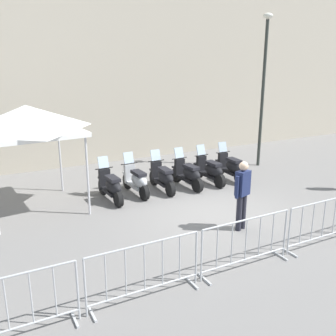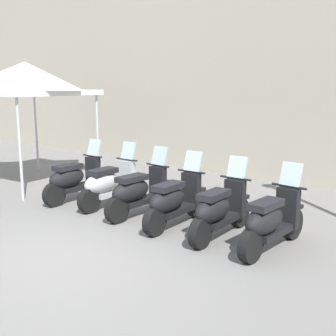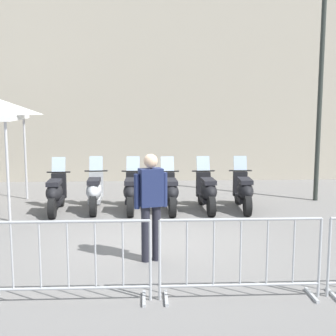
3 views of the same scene
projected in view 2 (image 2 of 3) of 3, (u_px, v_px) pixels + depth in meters
The scene contains 8 objects.
ground_plane at pixel (42, 263), 5.83m from camera, with size 120.00×120.00×0.00m, color slate.
motorcycle_0 at pixel (75, 179), 8.87m from camera, with size 0.56×1.73×1.24m.
motorcycle_1 at pixel (109, 184), 8.44m from camera, with size 0.56×1.73×1.24m.
motorcycle_2 at pixel (139, 192), 7.83m from camera, with size 0.61×1.72×1.24m.
motorcycle_3 at pixel (174, 201), 7.23m from camera, with size 0.56×1.72×1.24m.
motorcycle_4 at pixel (219, 210), 6.70m from camera, with size 0.56×1.72×1.24m.
motorcycle_5 at pixel (271, 221), 6.16m from camera, with size 0.61×1.72×1.24m.
canopy_tent at pixel (26, 79), 10.06m from camera, with size 2.55×2.55×2.91m.
Camera 2 is at (4.47, -3.59, 2.39)m, focal length 45.85 mm.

